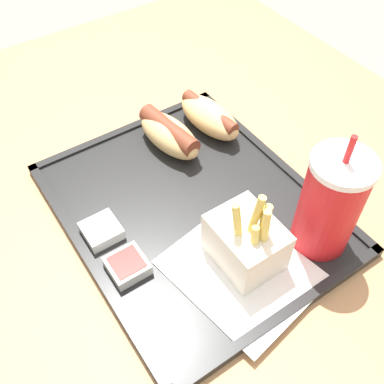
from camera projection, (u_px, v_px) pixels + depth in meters
ground_plane at (180, 383)px, 1.18m from camera, size 8.00×8.00×0.00m
dining_table at (176, 322)px, 0.90m from camera, size 1.04×0.96×0.74m
food_tray at (192, 209)px, 0.61m from camera, size 0.39×0.32×0.01m
paper_napkin at (241, 270)px, 0.54m from camera, size 0.19×0.17×0.00m
soda_cup at (330, 204)px, 0.52m from camera, size 0.07×0.07×0.17m
hot_dog_far at (209, 116)px, 0.69m from camera, size 0.12×0.07×0.04m
hot_dog_near at (169, 134)px, 0.67m from camera, size 0.12×0.07×0.05m
fries_carton at (246, 242)px, 0.53m from camera, size 0.09×0.07×0.12m
sauce_cup_mayo at (101, 229)px, 0.57m from camera, size 0.04×0.04×0.02m
sauce_cup_ketchup at (127, 265)px, 0.54m from camera, size 0.04×0.04×0.02m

